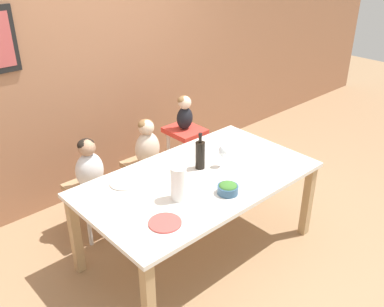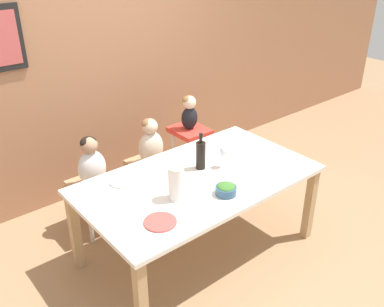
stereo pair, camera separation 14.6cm
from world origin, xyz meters
The scene contains 15 objects.
ground_plane centered at (0.00, 0.00, 0.00)m, with size 14.00×14.00×0.00m, color #9E7A56.
wall_back centered at (0.00, 1.50, 1.35)m, with size 10.00×0.09×2.70m.
dining_table centered at (0.00, 0.00, 0.65)m, with size 1.86×1.06×0.72m.
chair_far_left centered at (-0.50, 0.82, 0.40)m, with size 0.37×0.44×0.47m.
chair_far_center centered at (0.11, 0.82, 0.40)m, with size 0.37×0.44×0.47m.
chair_right_highchair centered at (0.58, 0.82, 0.54)m, with size 0.32×0.37×0.69m.
person_child_left centered at (-0.50, 0.83, 0.69)m, with size 0.25×0.19×0.45m.
person_child_center centered at (0.11, 0.83, 0.69)m, with size 0.25×0.19×0.45m.
person_baby_right centered at (0.58, 0.83, 0.88)m, with size 0.18×0.14×0.34m.
wine_bottle centered at (0.11, 0.10, 0.85)m, with size 0.08×0.08×0.31m.
paper_towel_roll centered at (-0.31, -0.12, 0.85)m, with size 0.11×0.11×0.26m.
wine_glass_near centered at (0.27, 0.00, 0.86)m, with size 0.07×0.07×0.19m.
salad_bowl_large centered at (0.00, -0.31, 0.77)m, with size 0.16×0.16×0.09m.
dinner_plate_front_left centered at (-0.58, -0.29, 0.73)m, with size 0.22×0.22×0.01m.
dinner_plate_back_left centered at (-0.49, 0.32, 0.73)m, with size 0.22×0.22×0.01m.
Camera 1 is at (-1.99, -2.10, 2.43)m, focal length 40.00 mm.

